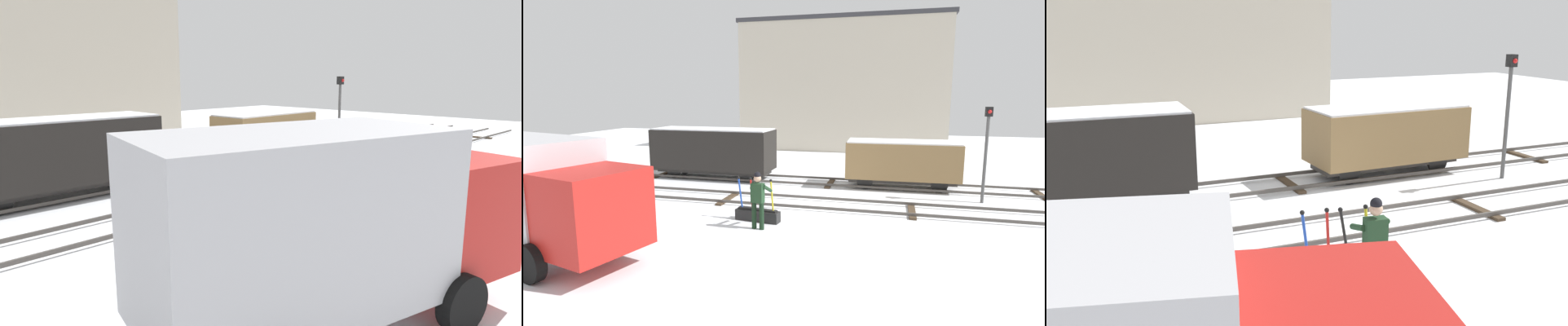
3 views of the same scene
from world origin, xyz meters
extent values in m
plane|color=white|center=(0.00, 0.00, 0.00)|extent=(60.00, 60.00, 0.00)
cube|color=#4C4742|center=(0.00, -0.72, 0.13)|extent=(44.00, 0.07, 0.10)
cube|color=#4C4742|center=(0.00, 0.72, 0.13)|extent=(44.00, 0.07, 0.10)
cube|color=#423323|center=(-3.52, 0.00, 0.04)|extent=(0.24, 1.94, 0.08)
cube|color=#423323|center=(3.52, 0.00, 0.04)|extent=(0.24, 1.94, 0.08)
cube|color=#423323|center=(10.56, 0.00, 0.04)|extent=(0.24, 1.94, 0.08)
cube|color=#423323|center=(17.60, 0.00, 0.04)|extent=(0.24, 1.94, 0.08)
cube|color=#4C4742|center=(0.00, 3.17, 0.13)|extent=(44.00, 0.07, 0.10)
cube|color=#4C4742|center=(0.00, 4.61, 0.13)|extent=(44.00, 0.07, 0.10)
cube|color=#423323|center=(0.00, 3.89, 0.04)|extent=(0.24, 1.94, 0.08)
cube|color=#423323|center=(8.80, 3.89, 0.04)|extent=(0.24, 1.94, 0.08)
cube|color=#423323|center=(17.60, 3.89, 0.04)|extent=(0.24, 1.94, 0.08)
cube|color=black|center=(-1.49, -2.34, 0.18)|extent=(1.55, 0.56, 0.36)
cube|color=black|center=(-1.49, -2.34, 0.39)|extent=(1.38, 0.39, 0.06)
cylinder|color=#1E47B7|center=(-2.11, -2.25, 0.88)|extent=(0.19, 0.08, 1.05)
sphere|color=black|center=(-2.18, -2.24, 1.40)|extent=(0.09, 0.09, 0.09)
cylinder|color=red|center=(-1.70, -2.31, 0.88)|extent=(0.12, 0.07, 1.05)
sphere|color=black|center=(-1.73, -2.30, 1.41)|extent=(0.09, 0.09, 0.09)
cylinder|color=black|center=(-1.39, -2.35, 0.88)|extent=(0.24, 0.09, 1.04)
sphere|color=black|center=(-1.48, -2.34, 1.39)|extent=(0.09, 0.09, 0.09)
cylinder|color=yellow|center=(-0.96, -2.41, 0.88)|extent=(0.15, 0.07, 1.05)
sphere|color=black|center=(-1.00, -2.40, 1.41)|extent=(0.09, 0.09, 0.09)
cylinder|color=black|center=(-1.34, -3.11, 0.43)|extent=(0.15, 0.15, 0.85)
cylinder|color=black|center=(-1.08, -3.15, 0.43)|extent=(0.15, 0.15, 0.85)
cube|color=#1E3D23|center=(-1.21, -3.13, 1.16)|extent=(0.41, 0.29, 0.60)
sphere|color=tan|center=(-1.21, -3.13, 1.61)|extent=(0.23, 0.23, 0.23)
sphere|color=black|center=(-1.21, -3.13, 1.71)|extent=(0.21, 0.21, 0.21)
cylinder|color=#1E3D23|center=(-1.38, -2.83, 1.21)|extent=(0.19, 0.59, 0.26)
cylinder|color=#1E3D23|center=(-0.97, -2.90, 1.26)|extent=(0.19, 0.57, 0.35)
cube|color=#B21E19|center=(-3.97, -7.03, 1.50)|extent=(2.36, 2.50, 1.90)
cube|color=black|center=(-3.09, -7.25, 1.83)|extent=(0.48, 1.74, 0.76)
cube|color=#B2B2B7|center=(-6.84, -6.30, 1.80)|extent=(4.81, 3.21, 2.50)
cylinder|color=black|center=(-4.91, -7.95, 0.45)|extent=(0.93, 0.46, 0.90)
cylinder|color=black|center=(-4.37, -5.78, 0.45)|extent=(0.93, 0.46, 0.90)
cylinder|color=black|center=(-7.77, -4.91, 0.45)|extent=(0.93, 0.46, 0.90)
cylinder|color=#4C4C4C|center=(6.20, 2.07, 1.67)|extent=(0.12, 0.12, 3.34)
cube|color=black|center=(6.20, 2.07, 3.52)|extent=(0.24, 0.24, 0.36)
sphere|color=red|center=(6.20, 1.94, 3.52)|extent=(0.14, 0.14, 0.14)
cube|color=beige|center=(-1.08, 17.22, 4.70)|extent=(14.98, 5.19, 9.39)
cube|color=#2D2B28|center=(3.18, 3.89, 0.40)|extent=(4.61, 1.31, 0.20)
cube|color=olive|center=(3.18, 3.89, 1.29)|extent=(4.87, 2.11, 1.57)
cube|color=white|center=(3.18, 3.89, 2.10)|extent=(4.77, 2.02, 0.06)
cylinder|color=black|center=(1.63, 3.31, 0.35)|extent=(0.70, 0.12, 0.70)
cylinder|color=black|center=(1.60, 4.39, 0.35)|extent=(0.70, 0.12, 0.70)
cylinder|color=black|center=(4.76, 3.39, 0.35)|extent=(0.70, 0.12, 0.70)
cylinder|color=black|center=(4.73, 4.48, 0.35)|extent=(0.70, 0.12, 0.70)
cube|color=#2D2B28|center=(-5.88, 3.89, 0.40)|extent=(5.71, 1.32, 0.20)
cube|color=black|center=(-5.88, 3.89, 1.47)|extent=(6.03, 2.13, 1.93)
cube|color=white|center=(-5.88, 3.89, 2.46)|extent=(5.91, 2.05, 0.06)
cylinder|color=black|center=(-3.94, 3.30, 0.35)|extent=(0.70, 0.11, 0.70)
cylinder|color=black|center=(-3.92, 4.41, 0.35)|extent=(0.70, 0.11, 0.70)
camera|label=1|loc=(-11.53, -10.25, 3.79)|focal=31.85mm
camera|label=2|loc=(2.72, -14.79, 4.14)|focal=28.21mm
camera|label=3|loc=(-5.87, -11.06, 4.71)|focal=39.72mm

